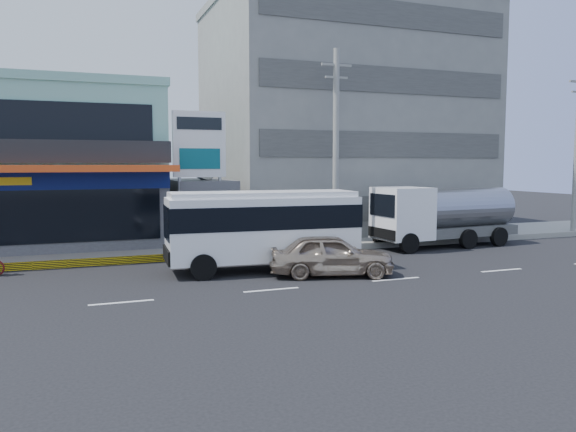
# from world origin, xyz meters

# --- Properties ---
(ground) EXTENTS (120.00, 120.00, 0.00)m
(ground) POSITION_xyz_m (0.00, 0.00, 0.00)
(ground) COLOR black
(ground) RESTS_ON ground
(sidewalk) EXTENTS (70.00, 5.00, 0.30)m
(sidewalk) POSITION_xyz_m (5.00, 9.50, 0.15)
(sidewalk) COLOR gray
(sidewalk) RESTS_ON ground
(shop_building) EXTENTS (12.40, 11.70, 8.00)m
(shop_building) POSITION_xyz_m (-8.00, 13.95, 4.00)
(shop_building) COLOR #49484D
(shop_building) RESTS_ON ground
(concrete_building) EXTENTS (16.00, 12.00, 14.00)m
(concrete_building) POSITION_xyz_m (10.00, 15.00, 7.00)
(concrete_building) COLOR gray
(concrete_building) RESTS_ON ground
(gap_structure) EXTENTS (3.00, 6.00, 3.50)m
(gap_structure) POSITION_xyz_m (0.00, 12.00, 1.75)
(gap_structure) COLOR #49484D
(gap_structure) RESTS_ON ground
(satellite_dish) EXTENTS (1.50, 1.50, 0.15)m
(satellite_dish) POSITION_xyz_m (0.00, 11.00, 3.58)
(satellite_dish) COLOR slate
(satellite_dish) RESTS_ON gap_structure
(billboard) EXTENTS (2.60, 0.18, 6.90)m
(billboard) POSITION_xyz_m (-0.50, 9.20, 4.93)
(billboard) COLOR gray
(billboard) RESTS_ON ground
(utility_pole_near) EXTENTS (1.60, 0.30, 10.00)m
(utility_pole_near) POSITION_xyz_m (6.00, 7.40, 5.15)
(utility_pole_near) COLOR #999993
(utility_pole_near) RESTS_ON ground
(minibus) EXTENTS (7.87, 3.11, 3.23)m
(minibus) POSITION_xyz_m (0.86, 3.51, 1.93)
(minibus) COLOR white
(minibus) RESTS_ON ground
(sedan) EXTENTS (5.17, 3.25, 1.64)m
(sedan) POSITION_xyz_m (3.00, 1.50, 0.82)
(sedan) COLOR tan
(sedan) RESTS_ON ground
(tanker_truck) EXTENTS (8.18, 3.08, 3.17)m
(tanker_truck) POSITION_xyz_m (11.66, 6.43, 1.70)
(tanker_truck) COLOR white
(tanker_truck) RESTS_ON ground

